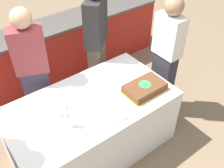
% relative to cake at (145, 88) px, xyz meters
% --- Properties ---
extents(ground_plane, '(14.00, 14.00, 0.00)m').
position_rel_cake_xyz_m(ground_plane, '(-0.59, 0.21, -0.82)').
color(ground_plane, '#7A664C').
extents(back_counter, '(4.40, 0.58, 0.92)m').
position_rel_cake_xyz_m(back_counter, '(-0.59, 1.79, -0.36)').
color(back_counter, '#A82319').
rests_on(back_counter, ground_plane).
extents(dining_table, '(1.83, 1.01, 0.77)m').
position_rel_cake_xyz_m(dining_table, '(-0.59, 0.21, -0.43)').
color(dining_table, silver).
rests_on(dining_table, ground_plane).
extents(cake, '(0.49, 0.32, 0.09)m').
position_rel_cake_xyz_m(cake, '(0.00, 0.00, 0.00)').
color(cake, gold).
rests_on(cake, dining_table).
extents(plate_stack, '(0.23, 0.23, 0.05)m').
position_rel_cake_xyz_m(plate_stack, '(-0.94, 0.33, -0.02)').
color(plate_stack, white).
rests_on(plate_stack, dining_table).
extents(wine_glass, '(0.06, 0.06, 0.20)m').
position_rel_cake_xyz_m(wine_glass, '(-0.94, 0.05, 0.09)').
color(wine_glass, white).
rests_on(wine_glass, dining_table).
extents(side_plate_near_cake, '(0.21, 0.21, 0.00)m').
position_rel_cake_xyz_m(side_plate_near_cake, '(-0.02, 0.32, -0.04)').
color(side_plate_near_cake, white).
rests_on(side_plate_near_cake, dining_table).
extents(utensil_pile, '(0.16, 0.12, 0.02)m').
position_rel_cake_xyz_m(utensil_pile, '(-0.50, -0.15, -0.03)').
color(utensil_pile, white).
rests_on(utensil_pile, dining_table).
extents(person_cutting_cake, '(0.43, 0.40, 1.74)m').
position_rel_cake_xyz_m(person_cutting_cake, '(0.00, 0.94, 0.09)').
color(person_cutting_cake, '#4C4238').
rests_on(person_cutting_cake, ground_plane).
extents(person_seated_right, '(0.22, 0.34, 1.66)m').
position_rel_cake_xyz_m(person_seated_right, '(0.55, 0.21, 0.07)').
color(person_seated_right, '#282833').
rests_on(person_seated_right, ground_plane).
extents(person_standing_back, '(0.42, 0.33, 1.66)m').
position_rel_cake_xyz_m(person_standing_back, '(-0.89, 0.94, 0.06)').
color(person_standing_back, '#383347').
rests_on(person_standing_back, ground_plane).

